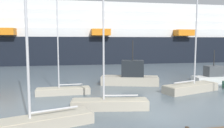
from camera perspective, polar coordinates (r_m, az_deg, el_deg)
name	(u,v)px	position (r m, az deg, el deg)	size (l,w,h in m)	color
ground_plane	(163,119)	(17.05, 12.64, -13.31)	(600.00, 600.00, 0.00)	slate
sailboat_2	(191,87)	(26.28, 19.25, -5.38)	(6.92, 3.80, 11.61)	#BCB29E
sailboat_3	(110,102)	(18.67, -0.57, -9.60)	(6.38, 2.41, 11.13)	#BCB29E
sailboat_4	(63,90)	(24.23, -12.19, -6.35)	(5.53, 1.47, 9.60)	#BCB29E
sailboat_5	(39,119)	(15.46, -17.96, -13.00)	(7.10, 3.54, 13.35)	#BCB29E
fishing_boat_0	(131,76)	(28.69, 4.72, -3.08)	(7.45, 4.05, 5.61)	#BCB29E
fishing_boat_1	(215,77)	(32.73, 24.46, -3.02)	(5.96, 1.87, 4.37)	white
cruise_ship	(133,37)	(62.48, 5.31, 6.87)	(117.39, 20.63, 20.71)	black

